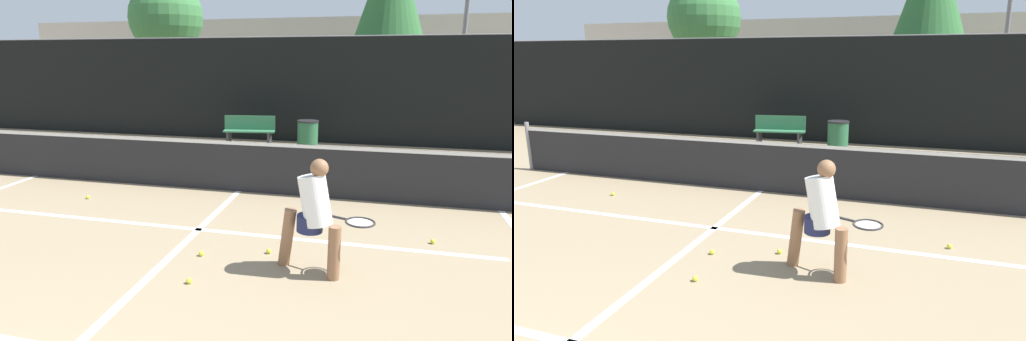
% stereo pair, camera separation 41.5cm
% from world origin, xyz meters
% --- Properties ---
extents(court_service_line, '(8.25, 0.10, 0.01)m').
position_xyz_m(court_service_line, '(0.00, 5.20, 0.00)').
color(court_service_line, white).
rests_on(court_service_line, ground).
extents(court_center_mark, '(0.10, 5.00, 0.01)m').
position_xyz_m(court_center_mark, '(0.00, 4.74, 0.00)').
color(court_center_mark, white).
rests_on(court_center_mark, ground).
extents(net, '(11.09, 0.09, 1.07)m').
position_xyz_m(net, '(0.00, 7.25, 0.51)').
color(net, slate).
rests_on(net, ground).
extents(fence_back, '(24.00, 0.06, 3.07)m').
position_xyz_m(fence_back, '(0.00, 12.81, 1.53)').
color(fence_back, black).
rests_on(fence_back, ground).
extents(player_practicing, '(1.20, 0.46, 1.37)m').
position_xyz_m(player_practicing, '(1.80, 4.25, 0.73)').
color(player_practicing, '#8C6042').
rests_on(player_practicing, ground).
extents(tennis_ball_scattered_0, '(0.07, 0.07, 0.07)m').
position_xyz_m(tennis_ball_scattered_0, '(3.26, 5.51, 0.03)').
color(tennis_ball_scattered_0, '#D1E033').
rests_on(tennis_ball_scattered_0, ground).
extents(tennis_ball_scattered_3, '(0.07, 0.07, 0.07)m').
position_xyz_m(tennis_ball_scattered_3, '(-2.47, 6.11, 0.03)').
color(tennis_ball_scattered_3, '#D1E033').
rests_on(tennis_ball_scattered_3, ground).
extents(tennis_ball_scattered_4, '(0.07, 0.07, 0.07)m').
position_xyz_m(tennis_ball_scattered_4, '(0.37, 4.35, 0.03)').
color(tennis_ball_scattered_4, '#D1E033').
rests_on(tennis_ball_scattered_4, ground).
extents(tennis_ball_scattered_6, '(0.07, 0.07, 0.07)m').
position_xyz_m(tennis_ball_scattered_6, '(1.19, 4.64, 0.03)').
color(tennis_ball_scattered_6, '#D1E033').
rests_on(tennis_ball_scattered_6, ground).
extents(tennis_ball_scattered_9, '(0.07, 0.07, 0.07)m').
position_xyz_m(tennis_ball_scattered_9, '(0.51, 3.63, 0.03)').
color(tennis_ball_scattered_9, '#D1E033').
rests_on(tennis_ball_scattered_9, ground).
extents(courtside_bench, '(1.49, 0.58, 0.86)m').
position_xyz_m(courtside_bench, '(-1.02, 11.70, 0.46)').
color(courtside_bench, '#33724C').
rests_on(courtside_bench, ground).
extents(trash_bin, '(0.59, 0.59, 0.80)m').
position_xyz_m(trash_bin, '(0.65, 11.67, 0.40)').
color(trash_bin, '#28603D').
rests_on(trash_bin, ground).
extents(parked_car, '(1.63, 3.90, 1.51)m').
position_xyz_m(parked_car, '(-0.81, 15.37, 0.64)').
color(parked_car, navy).
rests_on(parked_car, ground).
extents(tree_west, '(3.36, 3.36, 5.90)m').
position_xyz_m(tree_west, '(-6.94, 19.12, 4.21)').
color(tree_west, brown).
rests_on(tree_west, ground).
extents(building_far, '(36.00, 2.40, 4.55)m').
position_xyz_m(building_far, '(0.00, 25.57, 2.27)').
color(building_far, '#B2ADA3').
rests_on(building_far, ground).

